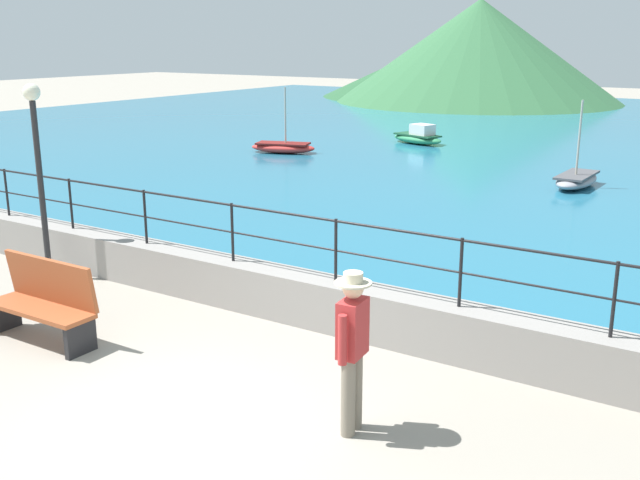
{
  "coord_description": "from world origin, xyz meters",
  "views": [
    {
      "loc": [
        5.19,
        -5.22,
        4.0
      ],
      "look_at": [
        -0.58,
        3.7,
        1.1
      ],
      "focal_mm": 41.83,
      "sensor_mm": 36.0,
      "label": 1
    }
  ],
  "objects": [
    {
      "name": "boat_1",
      "position": [
        0.21,
        15.3,
        0.27
      ],
      "size": [
        0.94,
        2.32,
        2.34
      ],
      "color": "gray",
      "rests_on": "lake_water"
    },
    {
      "name": "hill_main",
      "position": [
        -12.53,
        40.39,
        3.15
      ],
      "size": [
        17.87,
        17.87,
        6.3
      ],
      "primitive_type": "cone",
      "color": "#33663D",
      "rests_on": "ground"
    },
    {
      "name": "promenade_wall",
      "position": [
        0.0,
        3.2,
        0.35
      ],
      "size": [
        20.0,
        0.56,
        0.7
      ],
      "primitive_type": "cube",
      "color": "gray",
      "rests_on": "ground"
    },
    {
      "name": "railing",
      "position": [
        0.0,
        3.2,
        1.32
      ],
      "size": [
        18.44,
        0.04,
        0.9
      ],
      "color": "black",
      "rests_on": "promenade_wall"
    },
    {
      "name": "bench_main",
      "position": [
        -3.1,
        0.73,
        0.56
      ],
      "size": [
        1.7,
        0.56,
        1.13
      ],
      "color": "#9E4C28",
      "rests_on": "ground"
    },
    {
      "name": "person_walking",
      "position": [
        1.65,
        0.86,
        0.98
      ],
      "size": [
        0.38,
        0.57,
        1.75
      ],
      "color": "slate",
      "rests_on": "ground"
    },
    {
      "name": "boat_6",
      "position": [
        -7.11,
        20.7,
        0.33
      ],
      "size": [
        2.47,
        1.58,
        0.76
      ],
      "color": "#338C59",
      "rests_on": "lake_water"
    },
    {
      "name": "lamp_post",
      "position": [
        -5.38,
        2.52,
        2.19
      ],
      "size": [
        0.28,
        0.28,
        3.28
      ],
      "color": "#232326",
      "rests_on": "ground"
    },
    {
      "name": "hill_secondary",
      "position": [
        -15.85,
        42.93,
        1.95
      ],
      "size": [
        16.84,
        16.84,
        3.89
      ],
      "primitive_type": "cone",
      "color": "#285633",
      "rests_on": "ground"
    },
    {
      "name": "boat_2",
      "position": [
        -10.09,
        16.0,
        0.26
      ],
      "size": [
        2.47,
        1.57,
        2.28
      ],
      "color": "red",
      "rests_on": "lake_water"
    },
    {
      "name": "ground_plane",
      "position": [
        0.0,
        0.0,
        0.0
      ],
      "size": [
        120.0,
        120.0,
        0.0
      ],
      "primitive_type": "plane",
      "color": "gray"
    }
  ]
}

